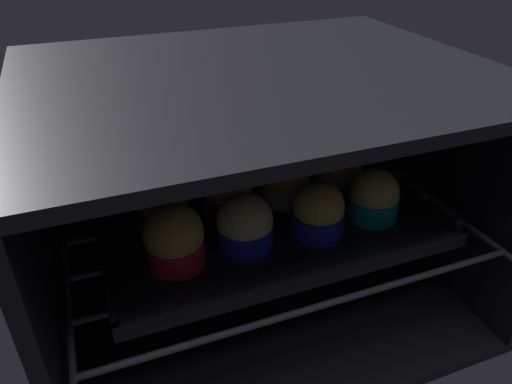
{
  "coord_description": "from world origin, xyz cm",
  "views": [
    {
      "loc": [
        -21.45,
        -31.54,
        53.03
      ],
      "look_at": [
        0.0,
        23.59,
        17.16
      ],
      "focal_mm": 33.58,
      "sensor_mm": 36.0,
      "label": 1
    }
  ],
  "objects_px": {
    "muffin_row1_col3": "(339,164)",
    "muffin_row2_col2": "(263,153)",
    "muffin_row0_col0": "(174,238)",
    "muffin_row1_col1": "(227,190)",
    "muffin_row1_col0": "(161,202)",
    "muffin_row0_col2": "(318,212)",
    "muffin_row1_col2": "(284,179)",
    "muffin_row2_col3": "(315,142)",
    "muffin_row2_col1": "(205,161)",
    "muffin_row2_col0": "(145,171)",
    "baking_tray": "(256,206)",
    "muffin_row0_col1": "(245,225)",
    "muffin_row0_col3": "(373,197)"
  },
  "relations": [
    {
      "from": "muffin_row0_col3",
      "to": "muffin_row1_col2",
      "type": "xyz_separation_m",
      "value": [
        -0.1,
        0.09,
        0.0
      ]
    },
    {
      "from": "muffin_row2_col1",
      "to": "muffin_row2_col2",
      "type": "xyz_separation_m",
      "value": [
        0.1,
        -0.0,
        -0.0
      ]
    },
    {
      "from": "muffin_row0_col1",
      "to": "muffin_row0_col2",
      "type": "bearing_deg",
      "value": -4.43
    },
    {
      "from": "muffin_row0_col1",
      "to": "muffin_row2_col2",
      "type": "bearing_deg",
      "value": 61.59
    },
    {
      "from": "muffin_row1_col1",
      "to": "muffin_row2_col1",
      "type": "relative_size",
      "value": 1.04
    },
    {
      "from": "muffin_row1_col1",
      "to": "muffin_row2_col1",
      "type": "height_order",
      "value": "muffin_row1_col1"
    },
    {
      "from": "baking_tray",
      "to": "muffin_row0_col1",
      "type": "bearing_deg",
      "value": -119.04
    },
    {
      "from": "muffin_row1_col1",
      "to": "muffin_row0_col1",
      "type": "bearing_deg",
      "value": -92.92
    },
    {
      "from": "muffin_row1_col1",
      "to": "muffin_row1_col2",
      "type": "distance_m",
      "value": 0.09
    },
    {
      "from": "muffin_row0_col0",
      "to": "muffin_row0_col2",
      "type": "relative_size",
      "value": 1.08
    },
    {
      "from": "muffin_row0_col3",
      "to": "muffin_row1_col3",
      "type": "height_order",
      "value": "muffin_row1_col3"
    },
    {
      "from": "muffin_row1_col3",
      "to": "muffin_row2_col2",
      "type": "height_order",
      "value": "muffin_row1_col3"
    },
    {
      "from": "muffin_row0_col1",
      "to": "muffin_row1_col0",
      "type": "height_order",
      "value": "muffin_row1_col0"
    },
    {
      "from": "muffin_row2_col0",
      "to": "muffin_row2_col2",
      "type": "xyz_separation_m",
      "value": [
        0.19,
        -0.01,
        -0.0
      ]
    },
    {
      "from": "muffin_row0_col3",
      "to": "muffin_row2_col1",
      "type": "relative_size",
      "value": 0.97
    },
    {
      "from": "baking_tray",
      "to": "muffin_row1_col1",
      "type": "xyz_separation_m",
      "value": [
        -0.04,
        -0.0,
        0.04
      ]
    },
    {
      "from": "muffin_row1_col3",
      "to": "muffin_row1_col2",
      "type": "bearing_deg",
      "value": -175.82
    },
    {
      "from": "muffin_row1_col0",
      "to": "muffin_row0_col2",
      "type": "bearing_deg",
      "value": -27.0
    },
    {
      "from": "muffin_row1_col3",
      "to": "muffin_row1_col0",
      "type": "bearing_deg",
      "value": -179.07
    },
    {
      "from": "muffin_row0_col2",
      "to": "muffin_row1_col2",
      "type": "bearing_deg",
      "value": 94.46
    },
    {
      "from": "muffin_row0_col0",
      "to": "muffin_row1_col1",
      "type": "relative_size",
      "value": 1.03
    },
    {
      "from": "muffin_row1_col1",
      "to": "muffin_row1_col2",
      "type": "xyz_separation_m",
      "value": [
        0.09,
        0.0,
        -0.0
      ]
    },
    {
      "from": "muffin_row2_col0",
      "to": "muffin_row2_col2",
      "type": "distance_m",
      "value": 0.19
    },
    {
      "from": "muffin_row1_col2",
      "to": "muffin_row1_col3",
      "type": "relative_size",
      "value": 0.97
    },
    {
      "from": "muffin_row0_col2",
      "to": "muffin_row2_col1",
      "type": "relative_size",
      "value": 0.99
    },
    {
      "from": "muffin_row1_col0",
      "to": "muffin_row2_col3",
      "type": "relative_size",
      "value": 1.0
    },
    {
      "from": "muffin_row0_col1",
      "to": "muffin_row2_col0",
      "type": "relative_size",
      "value": 0.97
    },
    {
      "from": "muffin_row0_col1",
      "to": "muffin_row1_col0",
      "type": "relative_size",
      "value": 0.92
    },
    {
      "from": "muffin_row0_col0",
      "to": "muffin_row2_col0",
      "type": "relative_size",
      "value": 1.06
    },
    {
      "from": "muffin_row2_col2",
      "to": "muffin_row2_col3",
      "type": "relative_size",
      "value": 0.93
    },
    {
      "from": "muffin_row2_col0",
      "to": "muffin_row2_col2",
      "type": "relative_size",
      "value": 1.01
    },
    {
      "from": "muffin_row0_col2",
      "to": "muffin_row1_col3",
      "type": "height_order",
      "value": "muffin_row1_col3"
    },
    {
      "from": "muffin_row1_col3",
      "to": "muffin_row1_col1",
      "type": "bearing_deg",
      "value": -177.7
    },
    {
      "from": "muffin_row1_col0",
      "to": "muffin_row2_col3",
      "type": "distance_m",
      "value": 0.29
    },
    {
      "from": "muffin_row0_col1",
      "to": "muffin_row1_col3",
      "type": "xyz_separation_m",
      "value": [
        0.19,
        0.09,
        0.0
      ]
    },
    {
      "from": "muffin_row1_col3",
      "to": "muffin_row2_col0",
      "type": "bearing_deg",
      "value": 161.75
    },
    {
      "from": "muffin_row0_col0",
      "to": "muffin_row1_col2",
      "type": "xyz_separation_m",
      "value": [
        0.18,
        0.09,
        -0.0
      ]
    },
    {
      "from": "muffin_row1_col3",
      "to": "muffin_row0_col0",
      "type": "bearing_deg",
      "value": -161.24
    },
    {
      "from": "muffin_row0_col2",
      "to": "muffin_row1_col1",
      "type": "distance_m",
      "value": 0.13
    },
    {
      "from": "muffin_row0_col0",
      "to": "muffin_row1_col1",
      "type": "distance_m",
      "value": 0.13
    },
    {
      "from": "muffin_row2_col2",
      "to": "muffin_row2_col0",
      "type": "bearing_deg",
      "value": 177.93
    },
    {
      "from": "baking_tray",
      "to": "muffin_row2_col2",
      "type": "bearing_deg",
      "value": 62.22
    },
    {
      "from": "muffin_row1_col0",
      "to": "muffin_row2_col2",
      "type": "height_order",
      "value": "muffin_row1_col0"
    },
    {
      "from": "muffin_row0_col2",
      "to": "muffin_row1_col2",
      "type": "xyz_separation_m",
      "value": [
        -0.01,
        0.09,
        0.0
      ]
    },
    {
      "from": "muffin_row0_col0",
      "to": "muffin_row2_col3",
      "type": "xyz_separation_m",
      "value": [
        0.28,
        0.18,
        -0.0
      ]
    },
    {
      "from": "muffin_row2_col1",
      "to": "muffin_row2_col0",
      "type": "bearing_deg",
      "value": 178.62
    },
    {
      "from": "muffin_row2_col0",
      "to": "muffin_row2_col1",
      "type": "xyz_separation_m",
      "value": [
        0.09,
        -0.0,
        -0.0
      ]
    },
    {
      "from": "muffin_row1_col3",
      "to": "muffin_row2_col3",
      "type": "bearing_deg",
      "value": 87.41
    },
    {
      "from": "muffin_row0_col2",
      "to": "muffin_row0_col0",
      "type": "bearing_deg",
      "value": 178.22
    },
    {
      "from": "muffin_row0_col3",
      "to": "muffin_row1_col3",
      "type": "relative_size",
      "value": 0.9
    }
  ]
}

